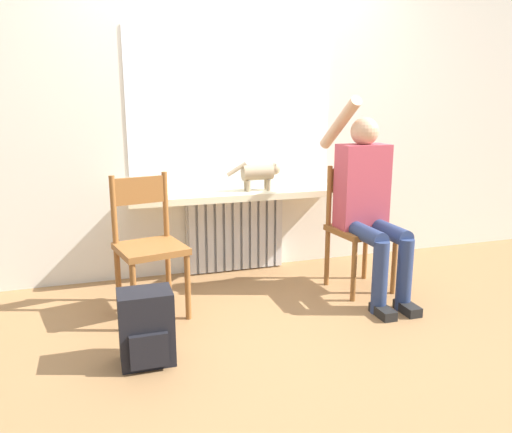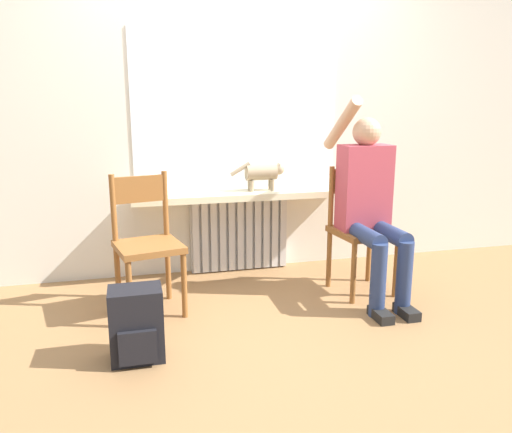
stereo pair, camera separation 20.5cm
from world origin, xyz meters
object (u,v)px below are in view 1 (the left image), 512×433
Objects in this scene: cat at (259,173)px; backpack at (146,328)px; chair_left at (148,243)px; person at (368,198)px; chair_right at (358,226)px.

cat is 1.66m from backpack.
person reaches higher than chair_left.
chair_left is at bearing 82.01° from backpack.
backpack is (-0.09, -0.63, -0.27)m from chair_left.
chair_right is 0.65× the size of person.
backpack is (-1.56, -0.63, -0.27)m from chair_right.
chair_right reaches higher than cat.
chair_left is 1.49m from person.
backpack is at bearing -161.58° from person.
chair_left is 0.65× the size of person.
cat reaches higher than backpack.
person is 3.50× the size of backpack.
cat is 1.09× the size of backpack.
chair_right is at bearing 22.12° from backpack.
chair_left is 1.47m from chair_right.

